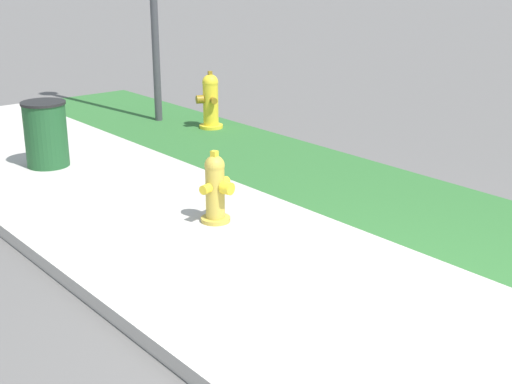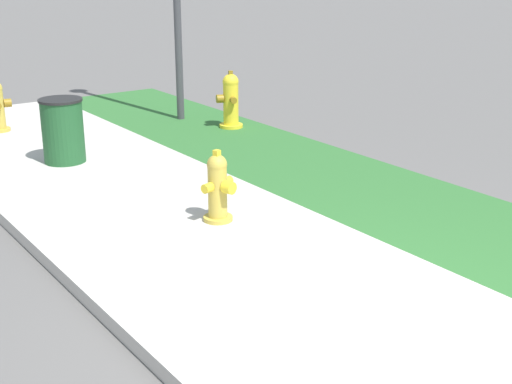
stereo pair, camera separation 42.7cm
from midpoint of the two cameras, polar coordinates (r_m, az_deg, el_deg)
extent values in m
plane|color=#5B5956|center=(4.94, 11.98, -11.47)|extent=(120.00, 120.00, 0.00)
cube|color=#BCB7AD|center=(4.94, 11.99, -11.42)|extent=(18.00, 2.46, 0.01)
cylinder|color=yellow|center=(10.45, -0.83, 5.31)|extent=(0.34, 0.34, 0.05)
cylinder|color=yellow|center=(10.38, -0.84, 7.11)|extent=(0.22, 0.22, 0.62)
sphere|color=yellow|center=(10.32, -0.85, 8.79)|extent=(0.23, 0.23, 0.23)
cube|color=olive|center=(10.30, -0.85, 9.52)|extent=(0.07, 0.07, 0.06)
cylinder|color=olive|center=(10.22, -0.62, 7.35)|extent=(0.12, 0.12, 0.09)
cylinder|color=olive|center=(10.51, -1.06, 7.67)|extent=(0.12, 0.12, 0.09)
cylinder|color=olive|center=(10.33, -1.71, 7.46)|extent=(0.15, 0.13, 0.12)
cylinder|color=gold|center=(6.80, -1.27, -2.17)|extent=(0.28, 0.28, 0.05)
cylinder|color=gold|center=(6.71, -1.28, 0.08)|extent=(0.18, 0.18, 0.51)
sphere|color=gold|center=(6.63, -1.30, 2.19)|extent=(0.19, 0.19, 0.19)
cube|color=yellow|center=(6.60, -1.31, 3.12)|extent=(0.07, 0.07, 0.06)
cylinder|color=yellow|center=(6.78, -0.55, 0.86)|extent=(0.11, 0.11, 0.09)
cylinder|color=yellow|center=(6.59, -2.05, 0.30)|extent=(0.11, 0.11, 0.09)
cylinder|color=yellow|center=(6.60, -0.36, 0.34)|extent=(0.13, 0.14, 0.12)
cylinder|color=gold|center=(10.77, -18.75, 4.71)|extent=(0.30, 0.30, 0.05)
cylinder|color=olive|center=(10.71, -18.18, 6.78)|extent=(0.14, 0.12, 0.12)
cylinder|color=#1E5128|center=(8.86, -13.86, 4.65)|extent=(0.50, 0.50, 0.76)
cylinder|color=black|center=(8.78, -14.06, 7.14)|extent=(0.52, 0.52, 0.03)
camera|label=1|loc=(0.21, -88.08, 0.65)|focal=50.00mm
camera|label=2|loc=(0.21, 91.92, -0.65)|focal=50.00mm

